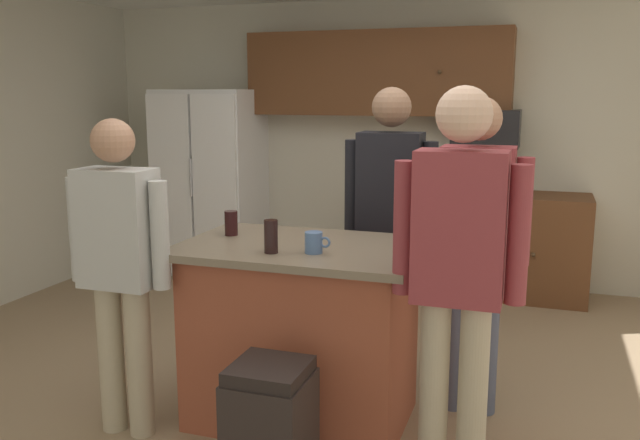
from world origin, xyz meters
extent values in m
plane|color=#937A5B|center=(0.00, 0.00, 0.00)|extent=(7.04, 7.04, 0.00)
cube|color=beige|center=(0.00, 2.80, 1.30)|extent=(6.40, 0.10, 2.60)
cube|color=brown|center=(-0.40, 2.60, 1.92)|extent=(2.40, 0.35, 0.75)
sphere|color=#4C3823|center=(0.20, 2.41, 1.93)|extent=(0.04, 0.04, 0.04)
cube|color=brown|center=(0.60, 2.48, 0.45)|extent=(1.80, 0.60, 0.90)
sphere|color=#4C3823|center=(1.05, 2.17, 0.45)|extent=(0.04, 0.04, 0.04)
cube|color=white|center=(-2.00, 2.40, 0.89)|extent=(0.93, 0.70, 1.78)
cube|color=white|center=(-2.23, 2.03, 0.89)|extent=(0.44, 0.04, 1.70)
cube|color=white|center=(-1.77, 2.03, 0.89)|extent=(0.44, 0.04, 1.70)
cylinder|color=#B2B2B7|center=(-2.00, 2.00, 0.98)|extent=(0.02, 0.02, 0.35)
cube|color=black|center=(0.60, 2.50, 1.45)|extent=(0.56, 0.40, 0.32)
cube|color=#9E4C33|center=(-0.08, -0.24, 0.47)|extent=(1.12, 0.72, 0.93)
cube|color=#756651|center=(-0.08, -0.24, 0.95)|extent=(1.26, 0.86, 0.04)
cylinder|color=tan|center=(-0.98, -0.67, 0.40)|extent=(0.13, 0.13, 0.79)
cylinder|color=tan|center=(-0.81, -0.67, 0.40)|extent=(0.13, 0.13, 0.79)
cube|color=#B7B7B2|center=(-0.90, -0.67, 1.09)|extent=(0.38, 0.22, 0.59)
sphere|color=tan|center=(-0.90, -0.67, 1.53)|extent=(0.21, 0.21, 0.21)
cylinder|color=#B7B7B2|center=(-1.14, -0.67, 1.07)|extent=(0.09, 0.09, 0.54)
cylinder|color=#B7B7B2|center=(-0.66, -0.67, 1.07)|extent=(0.09, 0.09, 0.54)
cylinder|color=#4C5166|center=(0.13, 0.51, 0.43)|extent=(0.13, 0.13, 0.87)
cylinder|color=#4C5166|center=(0.30, 0.51, 0.43)|extent=(0.13, 0.13, 0.87)
cube|color=black|center=(0.22, 0.51, 1.20)|extent=(0.38, 0.22, 0.65)
sphere|color=#8C664C|center=(0.22, 0.51, 1.67)|extent=(0.24, 0.24, 0.24)
cylinder|color=black|center=(-0.02, 0.51, 1.18)|extent=(0.09, 0.09, 0.59)
cylinder|color=black|center=(0.46, 0.51, 1.18)|extent=(0.09, 0.09, 0.59)
cylinder|color=#4C5166|center=(0.68, 0.15, 0.42)|extent=(0.13, 0.13, 0.84)
cylinder|color=#4C5166|center=(0.85, 0.15, 0.42)|extent=(0.13, 0.13, 0.84)
cube|color=maroon|center=(0.77, 0.15, 1.16)|extent=(0.38, 0.22, 0.63)
sphere|color=tan|center=(0.77, 0.15, 1.62)|extent=(0.23, 0.23, 0.23)
cylinder|color=maroon|center=(0.53, 0.15, 1.14)|extent=(0.09, 0.09, 0.57)
cylinder|color=maroon|center=(1.01, 0.15, 1.14)|extent=(0.09, 0.09, 0.57)
cylinder|color=tan|center=(0.69, -0.62, 0.43)|extent=(0.13, 0.13, 0.87)
cylinder|color=tan|center=(0.86, -0.62, 0.43)|extent=(0.13, 0.13, 0.87)
cube|color=maroon|center=(0.77, -0.62, 1.19)|extent=(0.38, 0.22, 0.65)
sphere|color=beige|center=(0.77, -0.62, 1.67)|extent=(0.24, 0.24, 0.24)
cylinder|color=maroon|center=(0.53, -0.62, 1.18)|extent=(0.09, 0.09, 0.59)
cylinder|color=maroon|center=(1.01, -0.62, 1.18)|extent=(0.09, 0.09, 0.59)
cylinder|color=black|center=(-0.53, -0.15, 1.04)|extent=(0.07, 0.07, 0.14)
cylinder|color=#4C6B99|center=(0.04, -0.40, 1.03)|extent=(0.09, 0.09, 0.11)
torus|color=#4C6B99|center=(0.10, -0.40, 1.03)|extent=(0.06, 0.01, 0.06)
cylinder|color=black|center=(-0.16, -0.46, 1.06)|extent=(0.07, 0.07, 0.17)
cube|color=black|center=(0.03, -0.95, 0.28)|extent=(0.34, 0.34, 0.55)
cube|color=black|center=(0.03, -0.95, 0.58)|extent=(0.32, 0.32, 0.06)
camera|label=1|loc=(1.10, -3.43, 1.75)|focal=37.52mm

